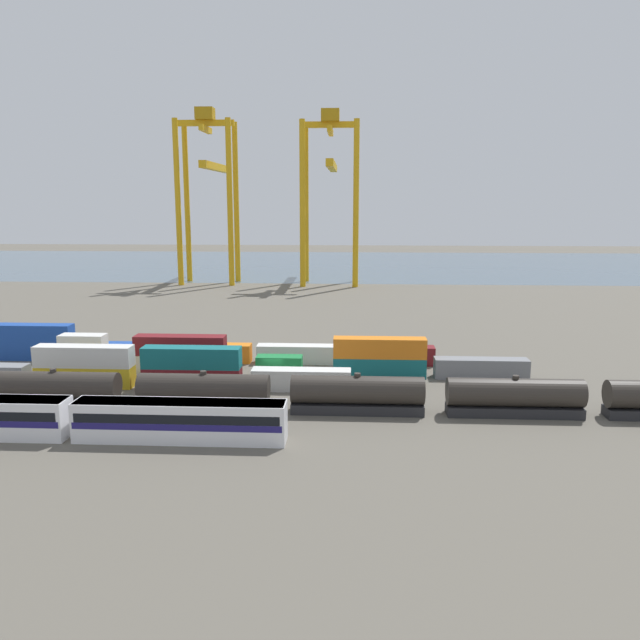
% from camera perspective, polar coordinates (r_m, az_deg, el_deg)
% --- Properties ---
extents(ground_plane, '(420.00, 420.00, 0.00)m').
position_cam_1_polar(ground_plane, '(122.48, -1.85, -0.04)').
color(ground_plane, '#5B564C').
extents(harbour_water, '(400.00, 110.00, 0.01)m').
position_cam_1_polar(harbour_water, '(231.21, 0.49, 5.04)').
color(harbour_water, '#475B6B').
rests_on(harbour_water, ground_plane).
extents(passenger_train, '(41.79, 3.14, 3.90)m').
position_cam_1_polar(passenger_train, '(66.61, -21.45, -8.14)').
color(passenger_train, silver).
rests_on(passenger_train, ground_plane).
extents(freight_tank_row, '(81.91, 3.02, 4.48)m').
position_cam_1_polar(freight_tank_row, '(69.33, 3.38, -6.67)').
color(freight_tank_row, '#232326').
rests_on(freight_tank_row, ground_plane).
extents(shipping_container_1, '(12.10, 2.44, 2.60)m').
position_cam_1_polar(shipping_container_1, '(84.28, -20.38, -4.77)').
color(shipping_container_1, gold).
rests_on(shipping_container_1, ground_plane).
extents(shipping_container_2, '(12.10, 2.44, 2.60)m').
position_cam_1_polar(shipping_container_2, '(83.66, -20.50, -3.06)').
color(shipping_container_2, silver).
rests_on(shipping_container_2, shipping_container_1).
extents(shipping_container_3, '(12.10, 2.44, 2.60)m').
position_cam_1_polar(shipping_container_3, '(79.91, -11.43, -5.13)').
color(shipping_container_3, maroon).
rests_on(shipping_container_3, ground_plane).
extents(shipping_container_4, '(12.10, 2.44, 2.60)m').
position_cam_1_polar(shipping_container_4, '(79.25, -11.50, -3.32)').
color(shipping_container_4, '#146066').
rests_on(shipping_container_4, shipping_container_3).
extents(shipping_container_5, '(12.10, 2.44, 2.60)m').
position_cam_1_polar(shipping_container_5, '(77.68, -1.69, -5.38)').
color(shipping_container_5, silver).
rests_on(shipping_container_5, ground_plane).
extents(shipping_container_6, '(6.04, 2.44, 2.60)m').
position_cam_1_polar(shipping_container_6, '(91.20, -20.45, -3.63)').
color(shipping_container_6, '#146066').
rests_on(shipping_container_6, ground_plane).
extents(shipping_container_7, '(6.04, 2.44, 2.60)m').
position_cam_1_polar(shipping_container_7, '(90.62, -20.56, -2.04)').
color(shipping_container_7, silver).
rests_on(shipping_container_7, shipping_container_6).
extents(shipping_container_8, '(12.10, 2.44, 2.60)m').
position_cam_1_polar(shipping_container_8, '(86.80, -12.40, -3.90)').
color(shipping_container_8, silver).
rests_on(shipping_container_8, ground_plane).
extents(shipping_container_9, '(12.10, 2.44, 2.60)m').
position_cam_1_polar(shipping_container_9, '(86.19, -12.47, -2.23)').
color(shipping_container_9, maroon).
rests_on(shipping_container_9, shipping_container_8).
extents(shipping_container_10, '(6.04, 2.44, 2.60)m').
position_cam_1_polar(shipping_container_10, '(84.26, -3.68, -4.11)').
color(shipping_container_10, '#197538').
rests_on(shipping_container_10, ground_plane).
extents(shipping_container_11, '(12.10, 2.44, 2.60)m').
position_cam_1_polar(shipping_container_11, '(83.77, 5.37, -4.23)').
color(shipping_container_11, '#146066').
rests_on(shipping_container_11, ground_plane).
extents(shipping_container_12, '(12.10, 2.44, 2.60)m').
position_cam_1_polar(shipping_container_12, '(83.14, 5.40, -2.50)').
color(shipping_container_12, orange).
rests_on(shipping_container_12, shipping_container_11).
extents(shipping_container_13, '(12.10, 2.44, 2.60)m').
position_cam_1_polar(shipping_container_13, '(85.34, 14.30, -4.24)').
color(shipping_container_13, slate).
rests_on(shipping_container_13, ground_plane).
extents(shipping_container_14, '(12.10, 2.44, 2.60)m').
position_cam_1_polar(shipping_container_14, '(101.43, -24.47, -2.52)').
color(shipping_container_14, '#1C4299').
rests_on(shipping_container_14, ground_plane).
extents(shipping_container_15, '(12.10, 2.44, 2.60)m').
position_cam_1_polar(shipping_container_15, '(100.91, -24.59, -1.08)').
color(shipping_container_15, '#1C4299').
rests_on(shipping_container_15, shipping_container_14).
extents(shipping_container_16, '(6.04, 2.44, 2.60)m').
position_cam_1_polar(shipping_container_16, '(96.12, -17.56, -2.74)').
color(shipping_container_16, '#1C4299').
rests_on(shipping_container_16, ground_plane).
extents(shipping_container_17, '(12.10, 2.44, 2.60)m').
position_cam_1_polar(shipping_container_17, '(92.35, -9.95, -2.93)').
color(shipping_container_17, orange).
rests_on(shipping_container_17, ground_plane).
extents(shipping_container_18, '(12.10, 2.44, 2.60)m').
position_cam_1_polar(shipping_container_18, '(90.33, -1.86, -3.08)').
color(shipping_container_18, silver).
rests_on(shipping_container_18, ground_plane).
extents(shipping_container_19, '(12.10, 2.44, 2.60)m').
position_cam_1_polar(shipping_container_19, '(90.16, 6.44, -3.17)').
color(shipping_container_19, maroon).
rests_on(shipping_container_19, ground_plane).
extents(gantry_crane_west, '(15.66, 34.57, 47.30)m').
position_cam_1_polar(gantry_crane_west, '(181.88, -9.95, 12.22)').
color(gantry_crane_west, gold).
rests_on(gantry_crane_west, ground_plane).
extents(gantry_crane_central, '(15.68, 37.78, 46.67)m').
position_cam_1_polar(gantry_crane_central, '(177.77, 0.95, 12.41)').
color(gantry_crane_central, gold).
rests_on(gantry_crane_central, ground_plane).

